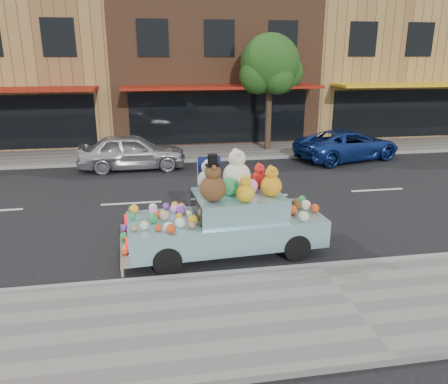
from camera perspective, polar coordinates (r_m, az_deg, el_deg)
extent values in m
plane|color=black|center=(13.88, 4.72, -0.58)|extent=(120.00, 120.00, 0.00)
cube|color=gray|center=(8.27, 16.23, -14.07)|extent=(60.00, 3.00, 0.12)
cube|color=gray|center=(20.01, 0.12, 5.30)|extent=(60.00, 3.00, 0.12)
cube|color=gray|center=(9.45, 12.31, -9.50)|extent=(60.00, 0.12, 0.13)
cube|color=gray|center=(18.56, 0.91, 4.34)|extent=(60.00, 0.12, 0.13)
cube|color=#AA8247|center=(25.65, -25.59, 14.10)|extent=(10.00, 8.00, 7.00)
cube|color=black|center=(21.07, -20.82, 18.37)|extent=(1.40, 0.06, 1.60)
cube|color=brown|center=(25.00, -2.12, 15.68)|extent=(10.00, 8.00, 7.00)
cube|color=black|center=(21.21, -0.58, 9.67)|extent=(8.50, 0.06, 2.40)
cube|color=maroon|center=(20.19, -0.18, 13.56)|extent=(9.00, 1.80, 0.12)
cube|color=black|center=(20.76, -9.30, 19.25)|extent=(1.40, 0.06, 1.60)
cube|color=black|center=(21.02, -0.61, 19.44)|extent=(1.40, 0.06, 1.60)
cube|color=black|center=(21.70, 7.70, 19.23)|extent=(1.40, 0.06, 1.60)
cube|color=#AA8247|center=(28.14, 19.25, 14.97)|extent=(10.00, 8.00, 7.00)
cube|color=#332D2B|center=(28.28, 20.04, 22.34)|extent=(10.00, 8.00, 0.30)
cube|color=black|center=(24.84, 23.18, 9.44)|extent=(8.50, 0.06, 2.40)
cube|color=yellow|center=(23.97, 24.75, 12.63)|extent=(9.00, 1.80, 0.12)
cube|color=black|center=(23.19, 17.70, 18.48)|extent=(1.40, 0.06, 1.60)
cube|color=black|center=(24.68, 24.22, 17.71)|extent=(1.40, 0.06, 1.60)
cylinder|color=#38281C|center=(20.17, 5.81, 9.75)|extent=(0.28, 0.28, 3.20)
sphere|color=#1E4313|center=(20.00, 6.02, 16.35)|extent=(2.60, 2.60, 2.60)
sphere|color=#1E4313|center=(20.49, 7.70, 15.20)|extent=(1.80, 1.80, 1.80)
sphere|color=#1E4313|center=(19.67, 4.39, 14.92)|extent=(1.60, 1.60, 1.60)
sphere|color=#1E4313|center=(19.50, 7.03, 14.52)|extent=(1.40, 1.40, 1.40)
sphere|color=#1E4313|center=(20.51, 4.69, 15.58)|extent=(1.60, 1.60, 1.60)
imported|color=silver|center=(17.38, -11.91, 5.19)|extent=(4.10, 1.67, 1.39)
imported|color=navy|center=(19.35, 15.84, 5.95)|extent=(4.96, 3.24, 1.27)
cylinder|color=black|center=(9.67, 9.42, -7.14)|extent=(0.61, 0.24, 0.60)
cylinder|color=black|center=(11.01, 6.35, -3.88)|extent=(0.61, 0.24, 0.60)
cylinder|color=black|center=(9.04, -7.43, -8.87)|extent=(0.61, 0.24, 0.60)
cylinder|color=black|center=(10.46, -8.34, -5.14)|extent=(0.61, 0.24, 0.60)
cube|color=#87BECA|center=(9.85, 0.18, -4.84)|extent=(4.39, 1.96, 0.60)
cube|color=#87BECA|center=(9.72, 1.90, -1.68)|extent=(1.99, 1.61, 0.50)
cube|color=silver|center=(9.68, -12.81, -6.68)|extent=(0.27, 1.79, 0.26)
cube|color=red|center=(8.93, -12.55, -6.54)|extent=(0.08, 0.28, 0.16)
cube|color=red|center=(10.19, -12.71, -3.48)|extent=(0.08, 0.28, 0.16)
cube|color=black|center=(9.53, -3.63, -2.11)|extent=(0.12, 1.30, 0.40)
sphere|color=#513017|center=(9.09, -1.45, 0.45)|extent=(0.56, 0.56, 0.56)
sphere|color=#513017|center=(8.99, -1.47, 2.64)|extent=(0.35, 0.35, 0.35)
sphere|color=#513017|center=(8.85, -1.36, 3.14)|extent=(0.13, 0.13, 0.13)
sphere|color=#513017|center=(9.08, -1.59, 3.51)|extent=(0.13, 0.13, 0.13)
cylinder|color=black|center=(8.95, -1.48, 3.54)|extent=(0.33, 0.33, 0.02)
cylinder|color=black|center=(8.93, -1.48, 4.23)|extent=(0.21, 0.21, 0.22)
sphere|color=beige|center=(9.89, 1.69, 2.10)|extent=(0.64, 0.64, 0.64)
sphere|color=beige|center=(9.79, 1.71, 4.42)|extent=(0.40, 0.40, 0.40)
sphere|color=beige|center=(9.63, 1.88, 4.99)|extent=(0.15, 0.15, 0.15)
sphere|color=beige|center=(9.89, 1.56, 5.33)|extent=(0.15, 0.15, 0.15)
sphere|color=orange|center=(9.49, 6.19, 0.78)|extent=(0.46, 0.46, 0.46)
sphere|color=orange|center=(9.41, 6.25, 2.51)|extent=(0.29, 0.29, 0.29)
sphere|color=orange|center=(9.29, 6.44, 2.90)|extent=(0.11, 0.11, 0.11)
sphere|color=orange|center=(9.48, 6.11, 3.20)|extent=(0.11, 0.11, 0.11)
sphere|color=red|center=(10.12, 4.62, 1.68)|extent=(0.39, 0.39, 0.39)
sphere|color=red|center=(10.05, 4.66, 3.05)|extent=(0.24, 0.24, 0.24)
sphere|color=red|center=(9.95, 4.79, 3.37)|extent=(0.09, 0.09, 0.09)
sphere|color=red|center=(10.11, 4.55, 3.60)|extent=(0.09, 0.09, 0.09)
sphere|color=silver|center=(9.86, -2.12, 1.56)|extent=(0.47, 0.47, 0.47)
sphere|color=silver|center=(9.78, -2.14, 3.26)|extent=(0.29, 0.29, 0.29)
sphere|color=silver|center=(9.66, -2.06, 3.66)|extent=(0.11, 0.11, 0.11)
sphere|color=silver|center=(9.86, -2.23, 3.94)|extent=(0.11, 0.11, 0.11)
sphere|color=orange|center=(9.08, 2.83, -0.14)|extent=(0.39, 0.39, 0.39)
sphere|color=orange|center=(9.01, 2.85, 1.39)|extent=(0.24, 0.24, 0.24)
sphere|color=orange|center=(8.90, 2.98, 1.73)|extent=(0.09, 0.09, 0.09)
sphere|color=orange|center=(9.06, 2.74, 2.01)|extent=(0.09, 0.09, 0.09)
sphere|color=#238344|center=(9.54, 0.77, 0.66)|extent=(0.40, 0.40, 0.40)
sphere|color=pink|center=(9.72, 3.56, 0.77)|extent=(0.32, 0.32, 0.32)
sphere|color=#238344|center=(9.45, -9.26, -3.41)|extent=(0.21, 0.21, 0.21)
sphere|color=orange|center=(10.26, -6.44, -1.71)|extent=(0.17, 0.17, 0.17)
sphere|color=#C73D15|center=(8.87, -6.94, -4.79)|extent=(0.20, 0.20, 0.20)
sphere|color=#69339C|center=(10.24, -7.59, -1.83)|extent=(0.16, 0.16, 0.16)
sphere|color=pink|center=(9.91, -9.33, -2.64)|extent=(0.14, 0.14, 0.14)
sphere|color=pink|center=(9.96, -5.58, -2.16)|extent=(0.21, 0.21, 0.21)
sphere|color=#F2A21A|center=(10.12, -11.65, -2.15)|extent=(0.20, 0.20, 0.20)
sphere|color=beige|center=(9.74, -4.56, -2.82)|extent=(0.14, 0.14, 0.14)
sphere|color=silver|center=(8.95, -7.25, -4.53)|extent=(0.21, 0.21, 0.21)
sphere|color=beige|center=(9.13, -10.38, -4.31)|extent=(0.20, 0.20, 0.20)
sphere|color=#F2A21A|center=(9.93, -5.18, -2.45)|extent=(0.14, 0.14, 0.14)
sphere|color=#8B674C|center=(9.10, -11.68, -4.64)|extent=(0.14, 0.14, 0.14)
sphere|color=orange|center=(9.89, -8.04, -2.64)|extent=(0.13, 0.13, 0.13)
sphere|color=pink|center=(9.87, -9.20, -2.48)|extent=(0.21, 0.21, 0.21)
sphere|color=pink|center=(9.98, -6.45, -2.17)|extent=(0.21, 0.21, 0.21)
sphere|color=#8B674C|center=(10.21, -11.98, -2.18)|extent=(0.14, 0.14, 0.14)
sphere|color=silver|center=(9.13, -5.75, -4.02)|extent=(0.22, 0.22, 0.22)
sphere|color=orange|center=(9.26, -4.09, -3.64)|extent=(0.22, 0.22, 0.22)
sphere|color=orange|center=(9.55, -5.85, -3.20)|extent=(0.16, 0.16, 0.16)
sphere|color=#C73D15|center=(9.02, -8.58, -4.65)|extent=(0.15, 0.15, 0.15)
sphere|color=#8B674C|center=(9.08, -4.24, -4.28)|extent=(0.17, 0.17, 0.17)
sphere|color=#C73D15|center=(9.75, -8.72, -2.95)|extent=(0.14, 0.14, 0.14)
sphere|color=#C73D15|center=(10.25, -5.57, -1.78)|extent=(0.15, 0.15, 0.15)
sphere|color=#69339C|center=(9.85, -5.66, -2.39)|extent=(0.21, 0.21, 0.21)
sphere|color=#238344|center=(9.71, -11.84, -3.17)|extent=(0.15, 0.15, 0.15)
sphere|color=#238344|center=(9.97, -9.08, -2.51)|extent=(0.13, 0.13, 0.13)
sphere|color=silver|center=(10.15, -9.26, -1.99)|extent=(0.19, 0.19, 0.19)
sphere|color=#D8A88C|center=(9.54, -7.82, -3.05)|extent=(0.22, 0.22, 0.22)
sphere|color=#69339C|center=(8.98, -12.82, -7.27)|extent=(0.14, 0.14, 0.14)
sphere|color=orange|center=(8.93, -12.81, -7.40)|extent=(0.14, 0.14, 0.14)
sphere|color=#8B674C|center=(9.03, -12.83, -7.12)|extent=(0.14, 0.14, 0.14)
sphere|color=#4F3416|center=(9.65, -12.89, -5.53)|extent=(0.12, 0.12, 0.12)
sphere|color=#238344|center=(9.60, -12.89, -5.55)|extent=(0.15, 0.15, 0.15)
sphere|color=#C73D15|center=(8.88, -12.80, -7.62)|extent=(0.12, 0.12, 0.12)
sphere|color=#238344|center=(9.57, -12.89, -5.61)|extent=(0.16, 0.16, 0.16)
sphere|color=#69339C|center=(10.01, -12.93, -4.58)|extent=(0.15, 0.15, 0.15)
sphere|color=#C73D15|center=(9.93, 8.92, -2.33)|extent=(0.22, 0.22, 0.22)
sphere|color=#238344|center=(10.75, 10.14, -0.95)|extent=(0.18, 0.18, 0.18)
sphere|color=pink|center=(10.05, 8.30, -2.10)|extent=(0.21, 0.21, 0.21)
sphere|color=#C73D15|center=(10.16, 11.78, -2.09)|extent=(0.20, 0.20, 0.20)
sphere|color=#4F3416|center=(10.52, 9.33, -1.31)|extent=(0.19, 0.19, 0.19)
sphere|color=beige|center=(9.57, 10.33, -3.13)|extent=(0.23, 0.23, 0.23)
sphere|color=#4F3416|center=(10.26, 9.58, -1.70)|extent=(0.22, 0.22, 0.22)
sphere|color=beige|center=(10.27, 10.63, -1.69)|extent=(0.24, 0.24, 0.24)
cylinder|color=#997A54|center=(9.01, -13.13, -10.26)|extent=(0.06, 0.06, 0.17)
sphere|color=#997A54|center=(8.97, -13.17, -9.72)|extent=(0.07, 0.07, 0.07)
cylinder|color=#997A54|center=(9.10, -13.14, -9.98)|extent=(0.06, 0.06, 0.17)
sphere|color=#997A54|center=(9.06, -13.18, -9.45)|extent=(0.07, 0.07, 0.07)
cylinder|color=#997A54|center=(9.18, -13.14, -9.72)|extent=(0.06, 0.06, 0.17)
sphere|color=#997A54|center=(9.14, -13.18, -9.19)|extent=(0.07, 0.07, 0.07)
cylinder|color=#997A54|center=(9.27, -13.15, -9.45)|extent=(0.06, 0.06, 0.17)
sphere|color=#997A54|center=(9.23, -13.19, -8.93)|extent=(0.07, 0.07, 0.07)
cylinder|color=#997A54|center=(9.35, -13.16, -9.20)|extent=(0.06, 0.06, 0.17)
sphere|color=#997A54|center=(9.31, -13.20, -8.67)|extent=(0.07, 0.07, 0.07)
cylinder|color=#997A54|center=(9.44, -13.16, -8.94)|extent=(0.06, 0.06, 0.17)
sphere|color=#997A54|center=(9.40, -13.20, -8.42)|extent=(0.07, 0.07, 0.07)
cylinder|color=#997A54|center=(9.52, -13.17, -8.69)|extent=(0.06, 0.06, 0.17)
sphere|color=#997A54|center=(9.48, -13.21, -8.18)|extent=(0.07, 0.07, 0.07)
cylinder|color=#997A54|center=(9.61, -13.18, -8.45)|extent=(0.06, 0.06, 0.17)
sphere|color=#997A54|center=(9.57, -13.21, -7.94)|extent=(0.07, 0.07, 0.07)
cylinder|color=#997A54|center=(9.69, -13.18, -8.21)|extent=(0.06, 0.06, 0.17)
sphere|color=#997A54|center=(9.65, -13.22, -7.70)|extent=(0.07, 0.07, 0.07)
cylinder|color=#997A54|center=(9.78, -13.19, -7.97)|extent=(0.06, 0.06, 0.17)
sphere|color=#997A54|center=(9.74, -13.23, -7.47)|extent=(0.07, 0.07, 0.07)
cylinder|color=#997A54|center=(9.86, -13.19, -7.74)|extent=(0.06, 0.06, 0.17)
sphere|color=#997A54|center=(9.82, -13.23, -7.24)|extent=(0.07, 0.07, 0.07)
cylinder|color=#997A54|center=(9.95, -13.20, -7.51)|extent=(0.06, 0.06, 0.17)
sphere|color=#997A54|center=(9.91, -13.24, -7.01)|extent=(0.07, 0.07, 0.07)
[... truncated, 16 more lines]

